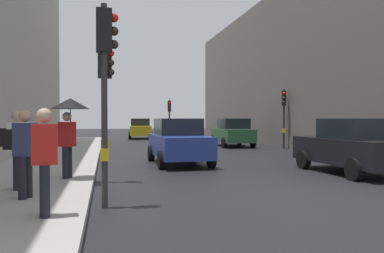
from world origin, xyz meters
name	(u,v)px	position (x,y,z in m)	size (l,w,h in m)	color
ground_plane	(331,194)	(0.00, 0.00, 0.00)	(120.00, 120.00, 0.00)	black
sidewalk_kerb	(45,167)	(-7.15, 6.00, 0.08)	(3.49, 40.00, 0.16)	#A8A5A0
building_facade_right	(343,73)	(11.40, 16.67, 4.96)	(12.00, 32.37, 9.93)	slate
traffic_light_near_left	(105,68)	(-5.08, -0.27, 2.75)	(0.44, 0.26, 3.99)	#2D2D2D
traffic_light_near_right	(106,87)	(-5.08, 2.83, 2.62)	(0.45, 0.36, 3.80)	#2D2D2D
traffic_light_mid_street	(284,108)	(5.09, 13.04, 2.40)	(0.33, 0.45, 3.48)	#2D2D2D
traffic_light_far_median	(169,112)	(-0.15, 22.73, 2.25)	(0.24, 0.43, 3.26)	#2D2D2D
car_yellow_taxi	(140,129)	(-2.19, 26.31, 0.88)	(2.19, 4.29, 1.76)	yellow
car_blue_van	(179,141)	(-2.34, 6.71, 0.88)	(2.10, 4.24, 1.76)	navy
car_dark_suv	(352,146)	(2.60, 2.95, 0.88)	(2.15, 4.27, 1.76)	black
car_white_compact	(182,128)	(2.09, 29.27, 0.88)	(2.05, 4.22, 1.76)	silver
car_green_estate	(232,132)	(2.71, 15.38, 0.88)	(2.11, 4.25, 1.76)	#2D6038
pedestrian_with_umbrella	(69,115)	(-6.03, 2.77, 1.84)	(1.00, 1.00, 2.14)	black
pedestrian_with_black_backpack	(15,145)	(-7.08, 1.29, 1.16)	(0.63, 0.37, 1.77)	black
pedestrian_with_grey_backpack	(23,148)	(-6.69, 0.23, 1.16)	(0.66, 0.48, 1.77)	black
pedestrian_in_red_jacket	(45,157)	(-6.05, -1.38, 1.13)	(0.43, 0.36, 1.77)	black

